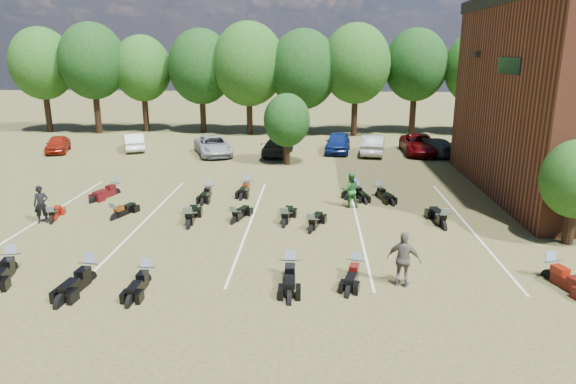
# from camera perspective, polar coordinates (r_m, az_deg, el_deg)

# --- Properties ---
(ground) EXTENTS (160.00, 160.00, 0.00)m
(ground) POSITION_cam_1_polar(r_m,az_deg,el_deg) (21.09, 2.96, -6.12)
(ground) COLOR brown
(ground) RESTS_ON ground
(car_0) EXTENTS (2.52, 4.04, 1.28)m
(car_0) POSITION_cam_1_polar(r_m,az_deg,el_deg) (44.04, -24.23, 4.87)
(car_0) COLOR maroon
(car_0) RESTS_ON ground
(car_1) EXTENTS (2.95, 4.39, 1.37)m
(car_1) POSITION_cam_1_polar(r_m,az_deg,el_deg) (42.83, -16.78, 5.37)
(car_1) COLOR silver
(car_1) RESTS_ON ground
(car_2) EXTENTS (4.03, 5.66, 1.43)m
(car_2) POSITION_cam_1_polar(r_m,az_deg,el_deg) (39.53, -8.31, 5.11)
(car_2) COLOR #9C9DA4
(car_2) RESTS_ON ground
(car_3) EXTENTS (2.38, 4.79, 1.34)m
(car_3) POSITION_cam_1_polar(r_m,az_deg,el_deg) (39.04, -1.17, 5.07)
(car_3) COLOR black
(car_3) RESTS_ON ground
(car_4) EXTENTS (2.28, 4.70, 1.54)m
(car_4) POSITION_cam_1_polar(r_m,az_deg,el_deg) (40.37, 5.55, 5.50)
(car_4) COLOR navy
(car_4) RESTS_ON ground
(car_5) EXTENTS (2.31, 4.86, 1.54)m
(car_5) POSITION_cam_1_polar(r_m,az_deg,el_deg) (39.89, 9.43, 5.24)
(car_5) COLOR #A7A7A3
(car_5) RESTS_ON ground
(car_6) EXTENTS (2.48, 5.37, 1.49)m
(car_6) POSITION_cam_1_polar(r_m,az_deg,el_deg) (40.79, 14.43, 5.15)
(car_6) COLOR #530407
(car_6) RESTS_ON ground
(car_7) EXTENTS (3.54, 4.93, 1.33)m
(car_7) POSITION_cam_1_polar(r_m,az_deg,el_deg) (40.55, 15.78, 4.87)
(car_7) COLOR #323337
(car_7) RESTS_ON ground
(person_black) EXTENTS (0.76, 0.65, 1.77)m
(person_black) POSITION_cam_1_polar(r_m,az_deg,el_deg) (26.25, -25.74, -1.26)
(person_black) COLOR black
(person_black) RESTS_ON ground
(person_green) EXTENTS (0.97, 0.81, 1.80)m
(person_green) POSITION_cam_1_polar(r_m,az_deg,el_deg) (26.19, 6.93, 0.21)
(person_green) COLOR #225B25
(person_green) RESTS_ON ground
(person_grey) EXTENTS (1.23, 0.84, 1.94)m
(person_grey) POSITION_cam_1_polar(r_m,az_deg,el_deg) (17.82, 12.74, -7.33)
(person_grey) COLOR #5D5950
(person_grey) RESTS_ON ground
(motorcycle_0) EXTENTS (1.30, 2.56, 1.37)m
(motorcycle_0) POSITION_cam_1_polar(r_m,az_deg,el_deg) (21.37, -28.24, -7.76)
(motorcycle_0) COLOR black
(motorcycle_0) RESTS_ON ground
(motorcycle_1) EXTENTS (1.02, 2.52, 1.37)m
(motorcycle_1) POSITION_cam_1_polar(r_m,az_deg,el_deg) (19.40, -21.14, -9.21)
(motorcycle_1) COLOR black
(motorcycle_1) RESTS_ON ground
(motorcycle_3) EXTENTS (0.74, 2.18, 1.21)m
(motorcycle_3) POSITION_cam_1_polar(r_m,az_deg,el_deg) (18.63, -15.42, -9.74)
(motorcycle_3) COLOR black
(motorcycle_3) RESTS_ON ground
(motorcycle_4) EXTENTS (0.86, 2.47, 1.36)m
(motorcycle_4) POSITION_cam_1_polar(r_m,az_deg,el_deg) (18.38, 0.24, -9.50)
(motorcycle_4) COLOR black
(motorcycle_4) RESTS_ON ground
(motorcycle_5) EXTENTS (1.17, 2.26, 1.20)m
(motorcycle_5) POSITION_cam_1_polar(r_m,az_deg,el_deg) (18.69, 7.50, -9.20)
(motorcycle_5) COLOR black
(motorcycle_5) RESTS_ON ground
(motorcycle_6) EXTENTS (1.56, 2.64, 1.40)m
(motorcycle_6) POSITION_cam_1_polar(r_m,az_deg,el_deg) (20.44, 27.07, -8.64)
(motorcycle_6) COLOR #4E0C0B
(motorcycle_6) RESTS_ON ground
(motorcycle_7) EXTENTS (1.11, 2.12, 1.13)m
(motorcycle_7) POSITION_cam_1_polar(r_m,az_deg,el_deg) (26.33, -24.73, -3.11)
(motorcycle_7) COLOR maroon
(motorcycle_7) RESTS_ON ground
(motorcycle_8) EXTENTS (1.29, 2.16, 1.15)m
(motorcycle_8) POSITION_cam_1_polar(r_m,az_deg,el_deg) (25.76, -18.66, -2.87)
(motorcycle_8) COLOR black
(motorcycle_8) RESTS_ON ground
(motorcycle_9) EXTENTS (1.00, 2.59, 1.41)m
(motorcycle_9) POSITION_cam_1_polar(r_m,az_deg,el_deg) (23.75, -10.96, -3.86)
(motorcycle_9) COLOR black
(motorcycle_9) RESTS_ON ground
(motorcycle_10) EXTENTS (1.24, 2.22, 1.18)m
(motorcycle_10) POSITION_cam_1_polar(r_m,az_deg,el_deg) (24.01, -6.00, -3.44)
(motorcycle_10) COLOR black
(motorcycle_10) RESTS_ON ground
(motorcycle_11) EXTENTS (1.01, 2.41, 1.30)m
(motorcycle_11) POSITION_cam_1_polar(r_m,az_deg,el_deg) (23.47, -0.41, -3.80)
(motorcycle_11) COLOR black
(motorcycle_11) RESTS_ON ground
(motorcycle_12) EXTENTS (1.25, 2.35, 1.25)m
(motorcycle_12) POSITION_cam_1_polar(r_m,az_deg,el_deg) (22.76, 2.57, -4.45)
(motorcycle_12) COLOR black
(motorcycle_12) RESTS_ON ground
(motorcycle_13) EXTENTS (0.97, 2.52, 1.38)m
(motorcycle_13) POSITION_cam_1_polar(r_m,az_deg,el_deg) (24.18, 16.85, -3.91)
(motorcycle_13) COLOR black
(motorcycle_13) RESTS_ON ground
(motorcycle_14) EXTENTS (1.47, 2.47, 1.31)m
(motorcycle_14) POSITION_cam_1_polar(r_m,az_deg,el_deg) (30.16, -18.59, -0.22)
(motorcycle_14) COLOR #4A0A0F
(motorcycle_14) RESTS_ON ground
(motorcycle_16) EXTENTS (0.76, 2.25, 1.25)m
(motorcycle_16) POSITION_cam_1_polar(r_m,az_deg,el_deg) (28.52, -8.72, -0.45)
(motorcycle_16) COLOR black
(motorcycle_16) RESTS_ON ground
(motorcycle_17) EXTENTS (0.90, 2.34, 1.28)m
(motorcycle_17) POSITION_cam_1_polar(r_m,az_deg,el_deg) (29.25, -4.51, 0.09)
(motorcycle_17) COLOR black
(motorcycle_17) RESTS_ON ground
(motorcycle_18) EXTENTS (1.13, 2.26, 1.20)m
(motorcycle_18) POSITION_cam_1_polar(r_m,az_deg,el_deg) (28.57, 7.60, -0.38)
(motorcycle_18) COLOR black
(motorcycle_18) RESTS_ON ground
(motorcycle_19) EXTENTS (1.27, 2.14, 1.14)m
(motorcycle_19) POSITION_cam_1_polar(r_m,az_deg,el_deg) (29.19, 7.31, -0.02)
(motorcycle_19) COLOR black
(motorcycle_19) RESTS_ON ground
(motorcycle_20) EXTENTS (1.36, 2.32, 1.23)m
(motorcycle_20) POSITION_cam_1_polar(r_m,az_deg,el_deg) (28.48, 10.01, -0.53)
(motorcycle_20) COLOR black
(motorcycle_20) RESTS_ON ground
(tree_line) EXTENTS (56.00, 6.00, 9.79)m
(tree_line) POSITION_cam_1_polar(r_m,az_deg,el_deg) (48.63, 1.99, 13.83)
(tree_line) COLOR black
(tree_line) RESTS_ON ground
(young_tree_midfield) EXTENTS (3.20, 3.20, 4.70)m
(young_tree_midfield) POSITION_cam_1_polar(r_m,az_deg,el_deg) (35.46, -0.14, 7.97)
(young_tree_midfield) COLOR black
(young_tree_midfield) RESTS_ON ground
(parking_lines) EXTENTS (20.10, 14.00, 0.01)m
(parking_lines) POSITION_cam_1_polar(r_m,az_deg,el_deg) (24.08, -4.18, -3.32)
(parking_lines) COLOR silver
(parking_lines) RESTS_ON ground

